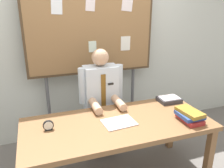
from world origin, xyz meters
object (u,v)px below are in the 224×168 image
(book_stack, at_px, (190,115))
(person, at_px, (101,107))
(open_notebook, at_px, (119,123))
(desk_clock, at_px, (48,126))
(bulletin_board, at_px, (91,30))
(paper_tray, at_px, (169,99))
(desk, at_px, (118,129))

(book_stack, bearing_deg, person, 131.34)
(open_notebook, bearing_deg, desk_clock, 172.06)
(book_stack, xyz_separation_m, open_notebook, (-0.70, 0.19, -0.05))
(bulletin_board, relative_size, paper_tray, 8.30)
(open_notebook, bearing_deg, paper_tray, 21.29)
(person, xyz_separation_m, bulletin_board, (0.00, 0.39, 0.91))
(desk, bearing_deg, person, 90.00)
(open_notebook, distance_m, desk_clock, 0.69)
(paper_tray, bearing_deg, bulletin_board, 137.71)
(book_stack, bearing_deg, paper_tray, 82.11)
(person, height_order, desk_clock, person)
(person, relative_size, desk_clock, 13.51)
(paper_tray, bearing_deg, book_stack, -97.89)
(book_stack, height_order, open_notebook, book_stack)
(desk, height_order, paper_tray, paper_tray)
(desk, distance_m, open_notebook, 0.09)
(person, xyz_separation_m, paper_tray, (0.77, -0.31, 0.12))
(bulletin_board, distance_m, paper_tray, 1.30)
(desk_clock, bearing_deg, open_notebook, -7.94)
(book_stack, bearing_deg, open_notebook, 164.85)
(desk, relative_size, bulletin_board, 0.88)
(desk, xyz_separation_m, open_notebook, (0.01, -0.02, 0.08))
(bulletin_board, bearing_deg, desk_clock, -126.72)
(open_notebook, relative_size, desk_clock, 3.15)
(person, bearing_deg, desk_clock, -142.60)
(bulletin_board, distance_m, open_notebook, 1.29)
(bulletin_board, height_order, desk_clock, bulletin_board)
(person, height_order, book_stack, person)
(person, bearing_deg, bulletin_board, 89.96)
(desk, bearing_deg, open_notebook, -75.36)
(bulletin_board, height_order, paper_tray, bulletin_board)
(person, distance_m, bulletin_board, 0.99)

